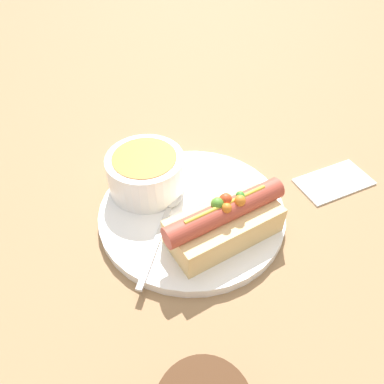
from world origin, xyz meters
TOP-DOWN VIEW (x-y plane):
  - ground_plane at (0.00, 0.00)m, footprint 4.00×4.00m
  - dinner_plate at (0.00, 0.00)m, footprint 0.25×0.25m
  - hot_dog at (0.02, -0.06)m, footprint 0.16×0.09m
  - soup_bowl at (-0.05, 0.06)m, footprint 0.11×0.11m
  - spoon at (-0.03, 0.00)m, footprint 0.10×0.15m
  - napkin at (0.23, -0.01)m, footprint 0.12×0.07m

SIDE VIEW (x-z plane):
  - ground_plane at x=0.00m, z-range 0.00..0.00m
  - napkin at x=0.23m, z-range 0.00..0.01m
  - dinner_plate at x=0.00m, z-range 0.00..0.01m
  - spoon at x=-0.03m, z-range 0.01..0.02m
  - hot_dog at x=0.02m, z-range 0.01..0.08m
  - soup_bowl at x=-0.05m, z-range 0.02..0.07m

